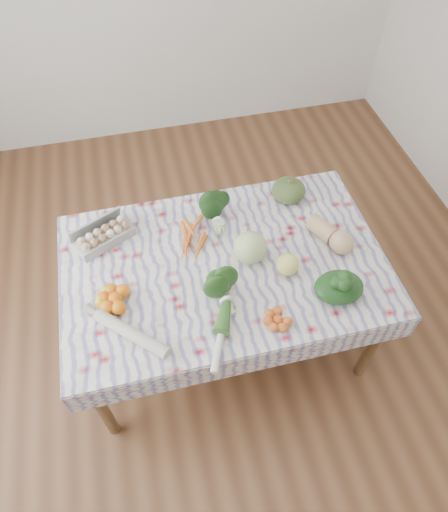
{
  "coord_description": "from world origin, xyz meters",
  "views": [
    {
      "loc": [
        -0.33,
        -1.38,
        2.63
      ],
      "look_at": [
        0.0,
        0.0,
        0.82
      ],
      "focal_mm": 32.0,
      "sensor_mm": 36.0,
      "label": 1
    }
  ],
  "objects_px": {
    "kabocha_squash": "(289,190)",
    "butternut_squash": "(331,233)",
    "cabbage": "(250,248)",
    "grapefruit": "(288,265)",
    "egg_carton": "(105,237)",
    "dining_table": "(224,273)"
  },
  "relations": [
    {
      "from": "egg_carton",
      "to": "grapefruit",
      "type": "height_order",
      "value": "grapefruit"
    },
    {
      "from": "cabbage",
      "to": "grapefruit",
      "type": "distance_m",
      "value": 0.21
    },
    {
      "from": "kabocha_squash",
      "to": "butternut_squash",
      "type": "distance_m",
      "value": 0.38
    },
    {
      "from": "cabbage",
      "to": "butternut_squash",
      "type": "relative_size",
      "value": 0.63
    },
    {
      "from": "cabbage",
      "to": "dining_table",
      "type": "bearing_deg",
      "value": -179.61
    },
    {
      "from": "kabocha_squash",
      "to": "egg_carton",
      "type": "bearing_deg",
      "value": -175.05
    },
    {
      "from": "egg_carton",
      "to": "butternut_squash",
      "type": "xyz_separation_m",
      "value": [
        1.16,
        -0.27,
        0.02
      ]
    },
    {
      "from": "dining_table",
      "to": "kabocha_squash",
      "type": "relative_size",
      "value": 8.37
    },
    {
      "from": "cabbage",
      "to": "grapefruit",
      "type": "height_order",
      "value": "cabbage"
    },
    {
      "from": "dining_table",
      "to": "egg_carton",
      "type": "bearing_deg",
      "value": 153.93
    },
    {
      "from": "dining_table",
      "to": "egg_carton",
      "type": "distance_m",
      "value": 0.65
    },
    {
      "from": "kabocha_squash",
      "to": "cabbage",
      "type": "distance_m",
      "value": 0.5
    },
    {
      "from": "cabbage",
      "to": "grapefruit",
      "type": "xyz_separation_m",
      "value": [
        0.16,
        -0.13,
        -0.03
      ]
    },
    {
      "from": "egg_carton",
      "to": "butternut_squash",
      "type": "distance_m",
      "value": 1.19
    },
    {
      "from": "butternut_squash",
      "to": "dining_table",
      "type": "bearing_deg",
      "value": 154.64
    },
    {
      "from": "egg_carton",
      "to": "grapefruit",
      "type": "bearing_deg",
      "value": -51.53
    },
    {
      "from": "butternut_squash",
      "to": "grapefruit",
      "type": "height_order",
      "value": "butternut_squash"
    },
    {
      "from": "dining_table",
      "to": "grapefruit",
      "type": "relative_size",
      "value": 14.0
    },
    {
      "from": "dining_table",
      "to": "cabbage",
      "type": "relative_size",
      "value": 9.44
    },
    {
      "from": "egg_carton",
      "to": "kabocha_squash",
      "type": "bearing_deg",
      "value": -21.54
    },
    {
      "from": "dining_table",
      "to": "kabocha_squash",
      "type": "xyz_separation_m",
      "value": [
        0.47,
        0.37,
        0.15
      ]
    },
    {
      "from": "egg_carton",
      "to": "kabocha_squash",
      "type": "height_order",
      "value": "kabocha_squash"
    }
  ]
}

